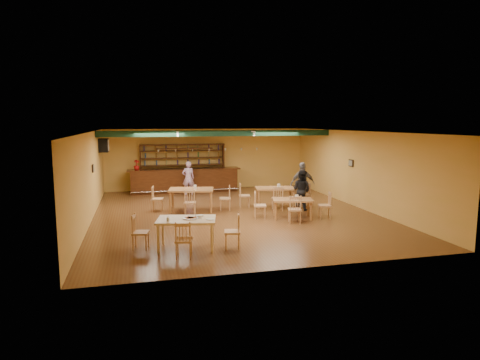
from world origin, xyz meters
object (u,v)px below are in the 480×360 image
object	(u,v)px
near_table	(187,234)
dining_table_d	(292,209)
dining_table_a	(191,200)
bar_counter	(185,180)
dining_table_b	(275,197)
patron_right_a	(302,190)
patron_bar	(188,178)

from	to	relation	value
near_table	dining_table_d	bearing A→B (deg)	45.41
dining_table_a	dining_table_d	xyz separation A→B (m)	(3.27, -2.13, -0.07)
dining_table_a	bar_counter	bearing A→B (deg)	98.21
dining_table_b	patron_right_a	size ratio (longest dim) A/B	0.99
patron_bar	dining_table_a	bearing A→B (deg)	82.21
dining_table_a	patron_bar	world-z (taller)	patron_bar
bar_counter	patron_bar	bearing A→B (deg)	-84.41
bar_counter	dining_table_d	size ratio (longest dim) A/B	3.89
patron_bar	patron_right_a	bearing A→B (deg)	128.87
near_table	dining_table_a	bearing A→B (deg)	93.16
bar_counter	dining_table_a	bearing A→B (deg)	-92.99
dining_table_a	near_table	bearing A→B (deg)	-87.60
dining_table_a	patron_right_a	world-z (taller)	patron_right_a
dining_table_b	patron_bar	size ratio (longest dim) A/B	0.98
near_table	patron_right_a	xyz separation A→B (m)	(4.86, 3.91, 0.36)
dining_table_b	near_table	xyz separation A→B (m)	(-4.06, -4.71, 0.03)
bar_counter	dining_table_a	distance (m)	4.27
patron_bar	near_table	bearing A→B (deg)	80.02
dining_table_d	patron_bar	bearing A→B (deg)	132.26
dining_table_b	near_table	size ratio (longest dim) A/B	1.00
dining_table_d	patron_bar	world-z (taller)	patron_bar
dining_table_b	bar_counter	bearing A→B (deg)	136.19
patron_bar	bar_counter	bearing A→B (deg)	-87.16
dining_table_a	dining_table_b	distance (m)	3.32
dining_table_d	bar_counter	bearing A→B (deg)	129.70
dining_table_a	near_table	xyz separation A→B (m)	(-0.74, -4.78, -0.01)
patron_bar	patron_right_a	xyz separation A→B (m)	(3.82, -4.30, -0.01)
dining_table_d	patron_right_a	bearing A→B (deg)	70.16
dining_table_b	dining_table_d	bearing A→B (deg)	-81.05
bar_counter	patron_right_a	size ratio (longest dim) A/B	3.47
dining_table_b	patron_right_a	world-z (taller)	patron_right_a
bar_counter	patron_bar	size ratio (longest dim) A/B	3.41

